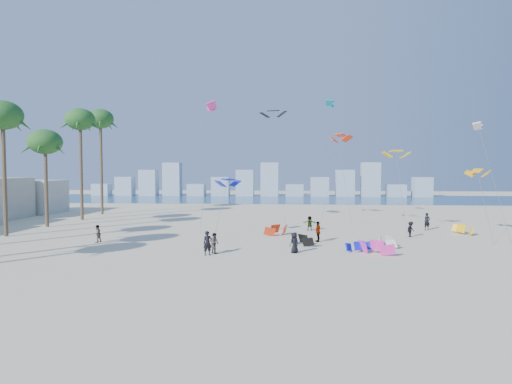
{
  "coord_description": "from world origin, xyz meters",
  "views": [
    {
      "loc": [
        6.03,
        -23.79,
        6.59
      ],
      "look_at": [
        3.0,
        16.0,
        4.5
      ],
      "focal_mm": 29.73,
      "sensor_mm": 36.0,
      "label": 1
    }
  ],
  "objects": [
    {
      "name": "grounded_kites",
      "position": [
        12.47,
        14.64,
        0.45
      ],
      "size": [
        21.5,
        14.01,
        0.97
      ],
      "color": "black",
      "rests_on": "ground"
    },
    {
      "name": "palm_row",
      "position": [
        -21.45,
        16.19,
        11.46
      ],
      "size": [
        5.73,
        44.8,
        15.53
      ],
      "color": "brown",
      "rests_on": "ground"
    },
    {
      "name": "ground",
      "position": [
        0.0,
        0.0,
        0.0
      ],
      "size": [
        220.0,
        220.0,
        0.0
      ],
      "primitive_type": "plane",
      "color": "beige",
      "rests_on": "ground"
    },
    {
      "name": "kitesurfers_far",
      "position": [
        8.51,
        17.26,
        0.84
      ],
      "size": [
        33.33,
        14.75,
        1.88
      ],
      "color": "black",
      "rests_on": "ground"
    },
    {
      "name": "flying_kites",
      "position": [
        8.71,
        24.55,
        11.5
      ],
      "size": [
        30.27,
        18.81,
        15.87
      ],
      "color": "#0D1AE4",
      "rests_on": "ground"
    },
    {
      "name": "kitesurfer_near",
      "position": [
        -0.15,
        8.2,
        0.94
      ],
      "size": [
        0.81,
        0.7,
        1.88
      ],
      "primitive_type": "imported",
      "rotation": [
        0.0,
        0.0,
        0.43
      ],
      "color": "black",
      "rests_on": "ground"
    },
    {
      "name": "ocean",
      "position": [
        0.0,
        72.0,
        0.01
      ],
      "size": [
        220.0,
        220.0,
        0.0
      ],
      "primitive_type": "plane",
      "color": "navy",
      "rests_on": "ground"
    },
    {
      "name": "kitesurfer_mid",
      "position": [
        0.22,
        9.09,
        0.81
      ],
      "size": [
        0.99,
        0.97,
        1.61
      ],
      "primitive_type": "imported",
      "rotation": [
        0.0,
        0.0,
        2.43
      ],
      "color": "gray",
      "rests_on": "ground"
    },
    {
      "name": "distant_skyline",
      "position": [
        -1.19,
        82.0,
        3.09
      ],
      "size": [
        85.0,
        3.0,
        8.4
      ],
      "color": "#9EADBF",
      "rests_on": "ground"
    }
  ]
}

